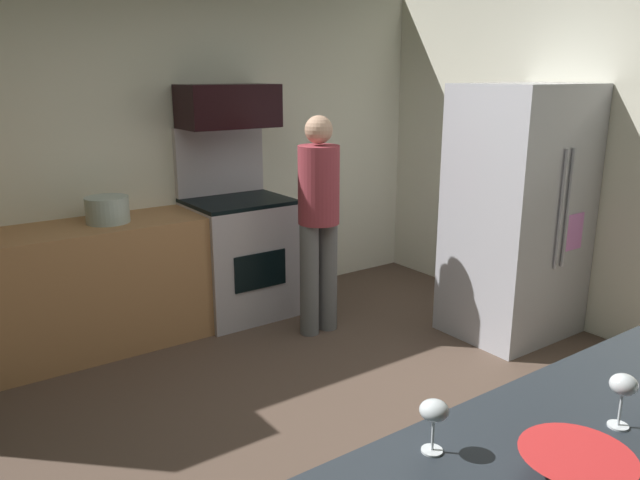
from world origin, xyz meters
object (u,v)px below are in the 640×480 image
at_px(wine_glass_far, 434,413).
at_px(stock_pot, 107,210).
at_px(person_cook, 319,215).
at_px(mixing_bowl_large, 576,467).
at_px(oven_range, 239,253).
at_px(refrigerator, 517,213).
at_px(microwave, 228,106).
at_px(wine_glass_extra, 623,387).

relative_size(wine_glass_far, stock_pot, 0.52).
relative_size(person_cook, mixing_bowl_large, 5.60).
xyz_separation_m(oven_range, mixing_bowl_large, (-0.89, -3.50, 0.42)).
relative_size(oven_range, mixing_bowl_large, 5.17).
height_order(refrigerator, wine_glass_far, refrigerator).
bearing_deg(mixing_bowl_large, microwave, 76.00).
relative_size(microwave, wine_glass_extra, 4.42).
xyz_separation_m(oven_range, microwave, (0.00, 0.09, 1.14)).
xyz_separation_m(wine_glass_far, wine_glass_extra, (0.53, -0.23, 0.01)).
relative_size(oven_range, wine_glass_far, 9.68).
height_order(mixing_bowl_large, wine_glass_far, wine_glass_far).
bearing_deg(stock_pot, wine_glass_far, -91.80).
height_order(wine_glass_far, wine_glass_extra, wine_glass_extra).
bearing_deg(wine_glass_extra, wine_glass_far, 156.85).
xyz_separation_m(person_cook, wine_glass_extra, (-0.88, -2.76, 0.12)).
height_order(microwave, stock_pot, microwave).
distance_m(person_cook, wine_glass_extra, 2.90).
xyz_separation_m(person_cook, stock_pot, (-1.31, 0.67, 0.08)).
relative_size(oven_range, microwave, 2.02).
bearing_deg(stock_pot, refrigerator, -30.84).
height_order(oven_range, wine_glass_extra, oven_range).
bearing_deg(wine_glass_far, refrigerator, 33.30).
bearing_deg(wine_glass_far, wine_glass_extra, -23.15).
bearing_deg(stock_pot, person_cook, -27.27).
xyz_separation_m(microwave, refrigerator, (1.51, -1.58, -0.74)).
xyz_separation_m(microwave, stock_pot, (-1.00, -0.08, -0.67)).
relative_size(oven_range, stock_pot, 5.07).
distance_m(refrigerator, mixing_bowl_large, 3.13).
relative_size(microwave, mixing_bowl_large, 2.56).
distance_m(oven_range, microwave, 1.15).
relative_size(refrigerator, mixing_bowl_large, 6.34).
distance_m(microwave, person_cook, 1.11).
distance_m(microwave, stock_pot, 1.20).
bearing_deg(person_cook, refrigerator, -34.47).
bearing_deg(wine_glass_extra, microwave, 80.83).
relative_size(refrigerator, person_cook, 1.13).
xyz_separation_m(oven_range, stock_pot, (-1.00, 0.01, 0.48)).
xyz_separation_m(microwave, wine_glass_far, (-1.10, -3.29, -0.64)).
xyz_separation_m(refrigerator, stock_pot, (-2.51, 1.50, 0.07)).
height_order(refrigerator, stock_pot, refrigerator).
bearing_deg(mixing_bowl_large, wine_glass_extra, 11.98).
height_order(mixing_bowl_large, stock_pot, stock_pot).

